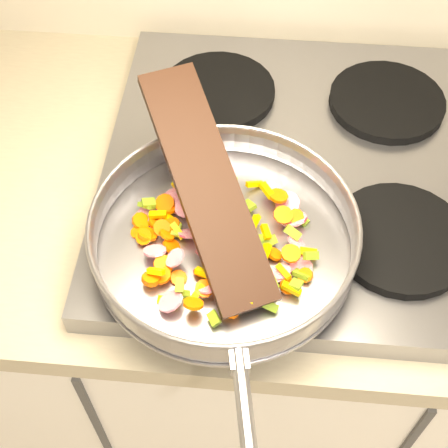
{
  "coord_description": "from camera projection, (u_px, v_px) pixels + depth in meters",
  "views": [
    {
      "loc": [
        -0.76,
        1.0,
        1.65
      ],
      "look_at": [
        -0.8,
        1.48,
        1.01
      ],
      "focal_mm": 50.0,
      "sensor_mm": 36.0,
      "label": 1
    }
  ],
  "objects": [
    {
      "name": "grate_fr",
      "position": [
        400.0,
        238.0,
        0.86
      ],
      "size": [
        0.19,
        0.19,
        0.02
      ],
      "primitive_type": "cylinder",
      "color": "black",
      "rests_on": "cooktop"
    },
    {
      "name": "grate_bl",
      "position": [
        218.0,
        91.0,
        1.04
      ],
      "size": [
        0.19,
        0.19,
        0.02
      ],
      "primitive_type": "cylinder",
      "color": "black",
      "rests_on": "cooktop"
    },
    {
      "name": "grate_fl",
      "position": [
        199.0,
        224.0,
        0.88
      ],
      "size": [
        0.19,
        0.19,
        0.02
      ],
      "primitive_type": "cylinder",
      "color": "black",
      "rests_on": "cooktop"
    },
    {
      "name": "wooden_spatula",
      "position": [
        206.0,
        184.0,
        0.8
      ],
      "size": [
        0.21,
        0.33,
        0.13
      ],
      "primitive_type": "cube",
      "rotation": [
        0.0,
        -0.35,
        2.02
      ],
      "color": "black",
      "rests_on": "saute_pan"
    },
    {
      "name": "cooktop",
      "position": [
        299.0,
        170.0,
        0.98
      ],
      "size": [
        0.6,
        0.6,
        0.04
      ],
      "primitive_type": "cube",
      "color": "#939399",
      "rests_on": "counter_top"
    },
    {
      "name": "vegetable_heap",
      "position": [
        221.0,
        237.0,
        0.83
      ],
      "size": [
        0.26,
        0.25,
        0.04
      ],
      "color": "#E7B500",
      "rests_on": "saute_pan"
    },
    {
      "name": "saute_pan",
      "position": [
        224.0,
        234.0,
        0.82
      ],
      "size": [
        0.39,
        0.56,
        0.06
      ],
      "rotation": [
        0.0,
        0.0,
        0.18
      ],
      "color": "#9E9EA5",
      "rests_on": "grate_fl"
    },
    {
      "name": "grate_br",
      "position": [
        387.0,
        101.0,
        1.03
      ],
      "size": [
        0.19,
        0.19,
        0.02
      ],
      "primitive_type": "cylinder",
      "color": "black",
      "rests_on": "cooktop"
    }
  ]
}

